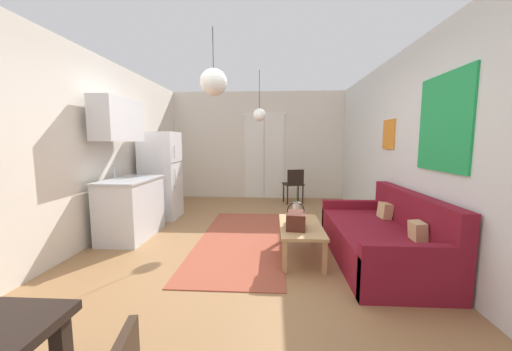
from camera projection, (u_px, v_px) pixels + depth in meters
ground_plane at (242, 259)px, 3.61m from camera, size 4.85×8.18×0.10m
wall_back at (258, 146)px, 7.25m from camera, size 4.45×0.13×2.66m
wall_right at (428, 150)px, 3.32m from camera, size 0.12×7.78×2.66m
wall_left at (69, 149)px, 3.58m from camera, size 0.12×7.78×2.66m
area_rug at (241, 239)px, 4.20m from camera, size 1.20×2.96×0.01m
couch at (383, 240)px, 3.43m from camera, size 0.95×1.99×0.83m
coffee_table at (301, 229)px, 3.55m from camera, size 0.51×1.05×0.40m
bamboo_vase at (296, 211)px, 3.80m from camera, size 0.10×0.10×0.44m
handbag at (296, 220)px, 3.40m from camera, size 0.24×0.34×0.32m
refrigerator at (161, 175)px, 5.34m from camera, size 0.65×0.63×1.60m
kitchen_counter at (128, 186)px, 4.25m from camera, size 0.62×1.10×2.04m
accent_chair at (294, 183)px, 6.58m from camera, size 0.50×0.49×0.80m
pendant_lamp_near at (214, 82)px, 3.16m from camera, size 0.30×0.30×0.73m
pendant_lamp_far at (259, 115)px, 5.04m from camera, size 0.22×0.22×0.88m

